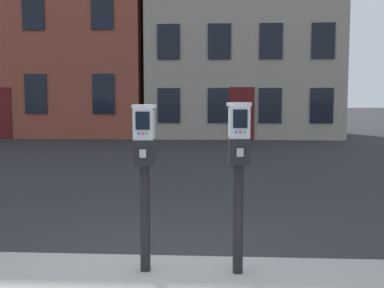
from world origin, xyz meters
The scene contains 5 objects.
ground_plane centered at (0.00, 0.00, 0.00)m, with size 160.00×160.00×0.00m, color #28282B.
parking_meter_near_kerb centered at (-0.11, -0.22, 1.16)m, with size 0.23×0.26×1.47m.
parking_meter_twin_adjacent centered at (0.70, -0.22, 1.17)m, with size 0.23×0.26×1.49m.
townhouse_cream_stone centered at (-6.97, 17.99, 5.02)m, with size 8.37×6.47×10.03m.
townhouse_orange_brick centered at (1.46, 17.68, 5.01)m, with size 8.02×5.87×10.02m.
Camera 1 is at (0.55, -4.34, 1.67)m, focal length 44.97 mm.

